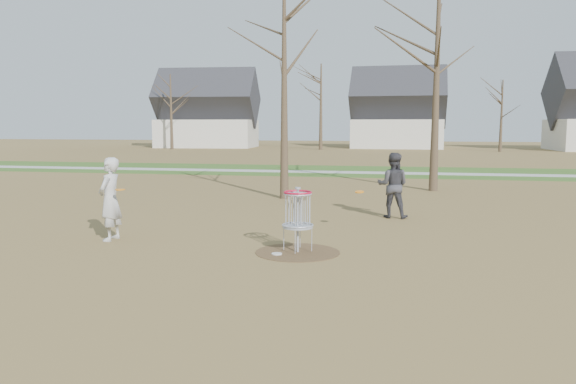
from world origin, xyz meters
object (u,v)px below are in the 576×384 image
(disc_grounded, at_px, (277,254))
(disc_golf_basket, at_px, (298,210))
(player_throwing, at_px, (393,185))
(player_standing, at_px, (110,199))

(disc_grounded, distance_m, disc_golf_basket, 1.02)
(player_throwing, bearing_deg, disc_golf_basket, 74.43)
(player_throwing, bearing_deg, disc_grounded, 71.84)
(player_standing, relative_size, disc_grounded, 8.82)
(disc_grounded, relative_size, disc_golf_basket, 0.16)
(disc_grounded, bearing_deg, disc_golf_basket, 36.67)
(player_throwing, relative_size, disc_golf_basket, 1.40)
(disc_grounded, bearing_deg, player_throwing, 66.06)
(player_standing, distance_m, disc_grounded, 4.28)
(player_standing, relative_size, disc_golf_basket, 1.44)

